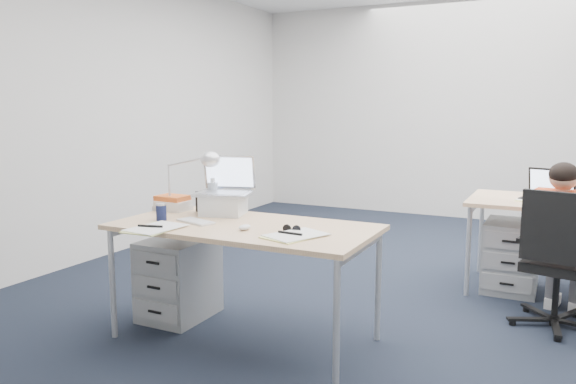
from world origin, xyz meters
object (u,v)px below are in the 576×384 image
(office_chair, at_px, (555,289))
(dark_laptop, at_px, (547,184))
(computer_mouse, at_px, (245,227))
(wireless_keyboard, at_px, (196,221))
(book_stack, at_px, (173,203))
(silver_laptop, at_px, (223,186))
(desk_lamp, at_px, (185,180))
(seated_person, at_px, (562,242))
(drawer_pedestal_far, at_px, (511,256))
(desk_near, at_px, (244,232))
(headphones, at_px, (214,212))
(cordless_phone, at_px, (198,202))
(sunglasses, at_px, (292,229))
(bear_figurine, at_px, (215,206))
(can_koozie, at_px, (161,212))
(drawer_pedestal_near, at_px, (179,278))
(water_bottle, at_px, (213,195))

(office_chair, bearing_deg, dark_laptop, 110.10)
(computer_mouse, bearing_deg, office_chair, 43.44)
(wireless_keyboard, relative_size, book_stack, 1.17)
(silver_laptop, distance_m, desk_lamp, 0.29)
(seated_person, bearing_deg, drawer_pedestal_far, 132.53)
(seated_person, relative_size, silver_laptop, 2.82)
(computer_mouse, height_order, desk_lamp, desk_lamp)
(wireless_keyboard, relative_size, dark_laptop, 0.76)
(desk_near, relative_size, computer_mouse, 17.91)
(headphones, relative_size, cordless_phone, 1.36)
(wireless_keyboard, height_order, book_stack, book_stack)
(book_stack, bearing_deg, sunglasses, -12.94)
(bear_figurine, bearing_deg, headphones, 124.35)
(office_chair, xyz_separation_m, book_stack, (-2.43, -0.86, 0.52))
(can_koozie, height_order, book_stack, can_koozie)
(office_chair, height_order, bear_figurine, office_chair)
(drawer_pedestal_near, relative_size, sunglasses, 4.98)
(desk_near, distance_m, office_chair, 2.07)
(headphones, xyz_separation_m, cordless_phone, (-0.15, 0.04, 0.05))
(can_koozie, bearing_deg, seated_person, 30.23)
(bear_figurine, bearing_deg, drawer_pedestal_near, -175.55)
(wireless_keyboard, relative_size, can_koozie, 2.45)
(wireless_keyboard, xyz_separation_m, dark_laptop, (1.93, 1.89, 0.12))
(office_chair, bearing_deg, water_bottle, -148.56)
(drawer_pedestal_far, xyz_separation_m, silver_laptop, (-1.69, -1.54, 0.65))
(seated_person, bearing_deg, bear_figurine, -143.17)
(desk_near, xyz_separation_m, book_stack, (-0.70, 0.21, 0.10))
(computer_mouse, xyz_separation_m, headphones, (-0.43, 0.32, -0.00))
(drawer_pedestal_far, height_order, desk_lamp, desk_lamp)
(can_koozie, relative_size, desk_lamp, 0.24)
(seated_person, xyz_separation_m, drawer_pedestal_near, (-2.35, -1.10, -0.27))
(drawer_pedestal_far, bearing_deg, computer_mouse, -124.85)
(drawer_pedestal_far, relative_size, headphones, 2.87)
(office_chair, height_order, can_koozie, office_chair)
(drawer_pedestal_far, xyz_separation_m, computer_mouse, (-1.32, -1.89, 0.47))
(water_bottle, bearing_deg, can_koozie, -105.41)
(headphones, relative_size, book_stack, 0.85)
(sunglasses, bearing_deg, book_stack, 162.46)
(silver_laptop, xyz_separation_m, bear_figurine, (-0.02, -0.07, -0.13))
(computer_mouse, xyz_separation_m, cordless_phone, (-0.58, 0.36, 0.05))
(computer_mouse, bearing_deg, water_bottle, 147.55)
(bear_figurine, distance_m, desk_lamp, 0.31)
(bear_figurine, bearing_deg, dark_laptop, 37.94)
(sunglasses, bearing_deg, cordless_phone, 157.99)
(seated_person, xyz_separation_m, water_bottle, (-2.18, -0.92, 0.30))
(wireless_keyboard, height_order, bear_figurine, bear_figurine)
(cordless_phone, bearing_deg, drawer_pedestal_near, -110.24)
(can_koozie, xyz_separation_m, bear_figurine, (0.22, 0.27, 0.01))
(drawer_pedestal_near, height_order, can_koozie, can_koozie)
(can_koozie, xyz_separation_m, sunglasses, (0.88, 0.08, -0.04))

